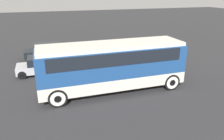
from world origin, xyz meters
TOP-DOWN VIEW (x-y plane):
  - ground_plane at (0.00, 0.00)m, footprint 120.00×120.00m
  - tour_bus at (0.10, -0.00)m, footprint 9.32×2.61m
  - parked_car_near at (2.56, 6.27)m, footprint 4.78×1.91m
  - parked_car_mid at (-3.51, 8.96)m, footprint 4.73×1.81m
  - parked_car_far at (-4.09, 4.69)m, footprint 4.35×1.80m

SIDE VIEW (x-z plane):
  - ground_plane at x=0.00m, z-range 0.00..0.00m
  - parked_car_far at x=-4.09m, z-range -0.01..1.39m
  - parked_car_mid at x=-3.51m, z-range -0.01..1.42m
  - parked_car_near at x=2.56m, z-range 0.00..1.45m
  - tour_bus at x=0.10m, z-range 0.32..3.49m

